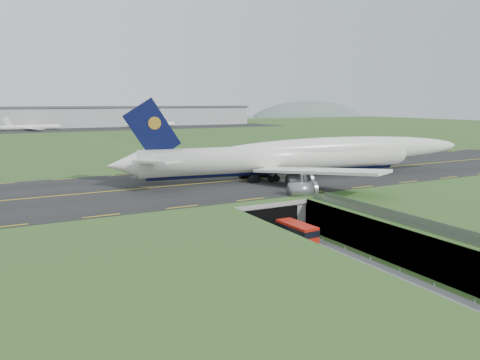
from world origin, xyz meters
TOP-DOWN VIEW (x-y plane):
  - ground at (0.00, 0.00)m, footprint 900.00×900.00m
  - airfield_deck at (0.00, 0.00)m, footprint 800.00×800.00m
  - trench_road at (0.00, -7.50)m, footprint 12.00×75.00m
  - taxiway at (0.00, 33.00)m, footprint 800.00×44.00m
  - tunnel_portal at (0.00, 16.71)m, footprint 17.00×22.30m
  - guideway at (11.00, -19.11)m, footprint 3.00×53.00m
  - jumbo_jet at (22.51, 29.38)m, footprint 94.09×60.16m
  - shuttle_tram at (1.05, 1.03)m, footprint 3.62×8.72m
  - cargo_terminal at (-0.20, 299.41)m, footprint 320.00×67.00m
  - distant_hills at (64.38, 430.00)m, footprint 700.00×91.00m

SIDE VIEW (x-z plane):
  - distant_hills at x=64.38m, z-range -34.00..26.00m
  - ground at x=0.00m, z-range 0.00..0.00m
  - trench_road at x=0.00m, z-range 0.00..0.20m
  - shuttle_tram at x=1.05m, z-range 0.16..3.64m
  - airfield_deck at x=0.00m, z-range 0.00..6.00m
  - tunnel_portal at x=0.00m, z-range 0.33..6.33m
  - guideway at x=11.00m, z-range 1.80..8.85m
  - taxiway at x=0.00m, z-range 6.00..6.18m
  - jumbo_jet at x=22.51m, z-range 1.36..21.46m
  - cargo_terminal at x=-0.20m, z-range 6.16..21.76m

